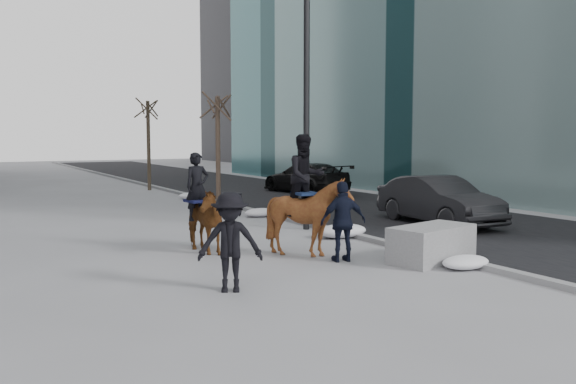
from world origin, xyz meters
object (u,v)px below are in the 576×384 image
planter (431,244)px  car_near (438,200)px  mounted_left (200,216)px  mounted_right (308,208)px

planter → car_near: (4.12, 4.18, 0.35)m
car_near → mounted_left: bearing=-170.8°
planter → mounted_right: size_ratio=0.71×
car_near → mounted_right: (-6.12, -2.30, 0.36)m
planter → mounted_left: mounted_left is taller
car_near → mounted_left: 8.13m
planter → mounted_right: bearing=136.8°
planter → mounted_right: (-2.00, 1.88, 0.71)m
mounted_left → mounted_right: size_ratio=0.85×
mounted_right → mounted_left: bearing=140.9°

